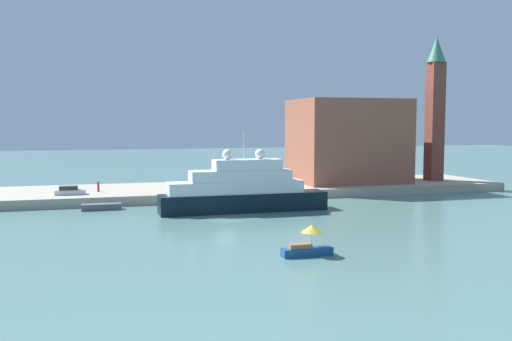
% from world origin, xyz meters
% --- Properties ---
extents(ground, '(400.00, 400.00, 0.00)m').
position_xyz_m(ground, '(0.00, 0.00, 0.00)').
color(ground, slate).
extents(quay_dock, '(110.00, 18.78, 1.43)m').
position_xyz_m(quay_dock, '(0.00, 25.39, 0.71)').
color(quay_dock, '#ADA38E').
rests_on(quay_dock, ground).
extents(large_yacht, '(23.25, 4.10, 11.15)m').
position_xyz_m(large_yacht, '(3.68, 6.48, 2.89)').
color(large_yacht, black).
rests_on(large_yacht, ground).
extents(small_motorboat, '(4.75, 2.00, 2.86)m').
position_xyz_m(small_motorboat, '(2.85, -20.43, 1.17)').
color(small_motorboat, navy).
rests_on(small_motorboat, ground).
extents(work_barge, '(5.39, 1.62, 0.87)m').
position_xyz_m(work_barge, '(-14.89, 13.32, 0.43)').
color(work_barge, '#595966').
rests_on(work_barge, ground).
extents(harbor_building, '(19.13, 14.87, 15.01)m').
position_xyz_m(harbor_building, '(29.02, 26.40, 8.93)').
color(harbor_building, '#93513D').
rests_on(harbor_building, quay_dock).
extents(bell_tower, '(3.47, 3.47, 26.61)m').
position_xyz_m(bell_tower, '(45.67, 24.04, 15.91)').
color(bell_tower, brown).
rests_on(bell_tower, quay_dock).
extents(parked_car, '(4.45, 1.69, 1.30)m').
position_xyz_m(parked_car, '(-19.34, 20.63, 1.98)').
color(parked_car, silver).
rests_on(parked_car, quay_dock).
extents(person_figure, '(0.36, 0.36, 1.76)m').
position_xyz_m(person_figure, '(-15.17, 23.15, 2.24)').
color(person_figure, maroon).
rests_on(person_figure, quay_dock).
extents(mooring_bollard, '(0.48, 0.48, 0.85)m').
position_xyz_m(mooring_bollard, '(6.68, 17.26, 1.85)').
color(mooring_bollard, black).
rests_on(mooring_bollard, quay_dock).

